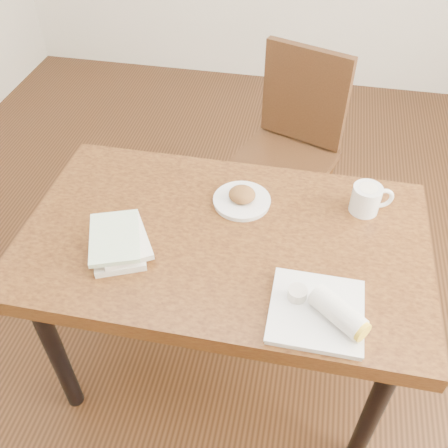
% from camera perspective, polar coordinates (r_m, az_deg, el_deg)
% --- Properties ---
extents(ground, '(4.00, 5.00, 0.01)m').
position_cam_1_polar(ground, '(2.18, 0.00, -15.43)').
color(ground, '#472814').
rests_on(ground, ground).
extents(table, '(1.28, 0.77, 0.75)m').
position_cam_1_polar(table, '(1.64, 0.00, -3.38)').
color(table, brown).
rests_on(table, ground).
extents(chair_far, '(0.54, 0.54, 0.95)m').
position_cam_1_polar(chair_far, '(2.35, 7.63, 9.36)').
color(chair_far, '#402612').
rests_on(chair_far, ground).
extents(plate_scone, '(0.19, 0.19, 0.06)m').
position_cam_1_polar(plate_scone, '(1.68, 2.06, 2.93)').
color(plate_scone, white).
rests_on(plate_scone, table).
extents(coffee_mug, '(0.14, 0.10, 0.10)m').
position_cam_1_polar(coffee_mug, '(1.69, 16.05, 2.82)').
color(coffee_mug, white).
rests_on(coffee_mug, table).
extents(plate_burrito, '(0.27, 0.25, 0.08)m').
position_cam_1_polar(plate_burrito, '(1.38, 11.25, -9.75)').
color(plate_burrito, white).
rests_on(plate_burrito, table).
extents(book_stack, '(0.24, 0.27, 0.06)m').
position_cam_1_polar(book_stack, '(1.55, -11.93, -1.95)').
color(book_stack, white).
rests_on(book_stack, table).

